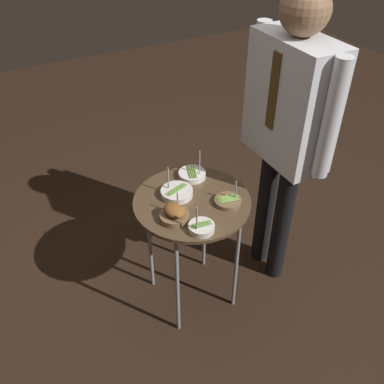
% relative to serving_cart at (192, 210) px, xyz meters
% --- Properties ---
extents(ground_plane, '(8.00, 8.00, 0.00)m').
position_rel_serving_cart_xyz_m(ground_plane, '(0.00, 0.00, -0.64)').
color(ground_plane, black).
extents(serving_cart, '(0.58, 0.58, 0.71)m').
position_rel_serving_cart_xyz_m(serving_cart, '(0.00, 0.00, 0.00)').
color(serving_cart, brown).
rests_on(serving_cart, ground_plane).
extents(bowl_asparagus_center, '(0.13, 0.13, 0.12)m').
position_rel_serving_cart_xyz_m(bowl_asparagus_center, '(0.10, 0.14, 0.08)').
color(bowl_asparagus_center, brown).
rests_on(bowl_asparagus_center, serving_cart).
extents(bowl_asparagus_front_center, '(0.16, 0.16, 0.15)m').
position_rel_serving_cart_xyz_m(bowl_asparagus_front_center, '(-0.07, -0.05, 0.08)').
color(bowl_asparagus_front_center, silver).
rests_on(bowl_asparagus_front_center, serving_cart).
extents(bowl_roast_far_rim, '(0.14, 0.14, 0.13)m').
position_rel_serving_cart_xyz_m(bowl_roast_far_rim, '(0.09, -0.14, 0.10)').
color(bowl_roast_far_rim, brown).
rests_on(bowl_roast_far_rim, serving_cart).
extents(bowl_asparagus_front_left, '(0.12, 0.12, 0.15)m').
position_rel_serving_cart_xyz_m(bowl_asparagus_front_left, '(0.21, -0.06, 0.08)').
color(bowl_asparagus_front_left, silver).
rests_on(bowl_asparagus_front_left, serving_cart).
extents(bowl_asparagus_back_left, '(0.14, 0.14, 0.16)m').
position_rel_serving_cart_xyz_m(bowl_asparagus_back_left, '(-0.17, 0.09, 0.08)').
color(bowl_asparagus_back_left, white).
rests_on(bowl_asparagus_back_left, serving_cart).
extents(waiter_figure, '(0.60, 0.23, 1.64)m').
position_rel_serving_cart_xyz_m(waiter_figure, '(0.01, 0.52, 0.39)').
color(waiter_figure, black).
rests_on(waiter_figure, ground_plane).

